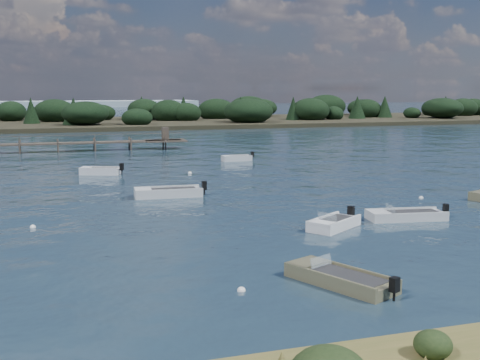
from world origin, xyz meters
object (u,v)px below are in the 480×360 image
object	(u,v)px
tender_far_grey_b	(237,159)
dinghy_extra_a	(334,225)
dinghy_mid_white_a	(406,217)
tender_far_white	(100,172)
dinghy_mid_grey	(168,194)
dinghy_near_olive	(340,281)

from	to	relation	value
tender_far_grey_b	dinghy_extra_a	bearing A→B (deg)	-97.47
dinghy_mid_white_a	tender_far_white	bearing A→B (deg)	122.55
dinghy_mid_grey	dinghy_extra_a	bearing A→B (deg)	-61.18
dinghy_extra_a	tender_far_white	world-z (taller)	tender_far_white
dinghy_mid_white_a	dinghy_near_olive	xyz separation A→B (m)	(-8.97, -9.38, 0.01)
dinghy_near_olive	tender_far_white	size ratio (longest dim) A/B	1.24
dinghy_near_olive	dinghy_mid_grey	world-z (taller)	dinghy_mid_grey
dinghy_mid_white_a	tender_far_white	size ratio (longest dim) A/B	1.27
dinghy_mid_grey	dinghy_mid_white_a	bearing A→B (deg)	-44.43
dinghy_mid_white_a	dinghy_extra_a	distance (m)	5.02
dinghy_mid_white_a	tender_far_white	world-z (taller)	tender_far_white
dinghy_mid_white_a	dinghy_mid_grey	xyz separation A→B (m)	(-11.69, 11.46, 0.03)
dinghy_near_olive	tender_far_grey_b	world-z (taller)	same
dinghy_extra_a	tender_far_white	xyz separation A→B (m)	(-10.37, 24.79, 0.02)
dinghy_near_olive	tender_far_white	bearing A→B (deg)	100.78
dinghy_mid_grey	tender_far_white	distance (m)	13.07
tender_far_grey_b	tender_far_white	xyz separation A→B (m)	(-14.40, -5.96, 0.02)
tender_far_white	tender_far_grey_b	bearing A→B (deg)	22.47
dinghy_near_olive	dinghy_extra_a	bearing A→B (deg)	65.02
dinghy_mid_white_a	dinghy_near_olive	size ratio (longest dim) A/B	1.02
dinghy_mid_white_a	dinghy_mid_grey	size ratio (longest dim) A/B	0.96
tender_far_grey_b	tender_far_white	bearing A→B (deg)	-157.53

